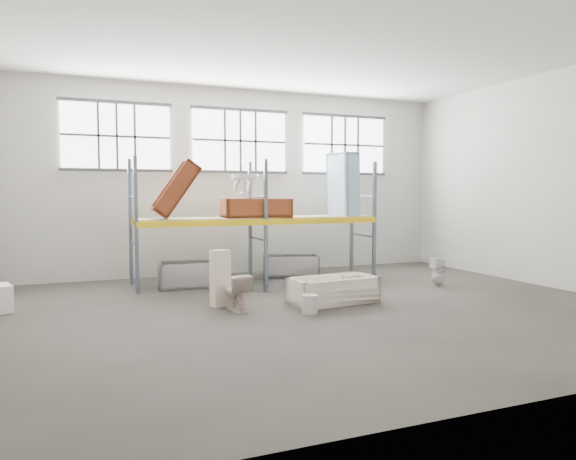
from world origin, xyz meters
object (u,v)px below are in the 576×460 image
cistern_tall (220,278)px  rust_tub_flat (256,208)px  toilet_beige (236,292)px  blue_tub_upright (343,185)px  bucket (310,304)px  steel_tub_right (291,266)px  bathtub_beige (333,290)px  toilet_white (438,271)px  steel_tub_left (194,274)px

cistern_tall → rust_tub_flat: bearing=42.4°
toilet_beige → blue_tub_upright: 5.42m
toilet_beige → bucket: (1.17, -0.76, -0.17)m
toilet_beige → rust_tub_flat: rust_tub_flat is taller
steel_tub_right → blue_tub_upright: 2.55m
toilet_beige → rust_tub_flat: (1.41, 2.93, 1.48)m
bathtub_beige → blue_tub_upright: bearing=54.4°
bathtub_beige → steel_tub_right: (0.56, 3.55, 0.01)m
cistern_tall → steel_tub_right: bearing=32.9°
toilet_beige → toilet_white: toilet_white is taller
rust_tub_flat → bucket: size_ratio=4.82×
toilet_white → steel_tub_right: (-2.63, 2.75, -0.08)m
cistern_tall → blue_tub_upright: size_ratio=0.64×
toilet_beige → steel_tub_left: size_ratio=0.42×
blue_tub_upright → bucket: bearing=-125.2°
cistern_tall → steel_tub_left: cistern_tall is taller
toilet_beige → rust_tub_flat: 3.57m
cistern_tall → steel_tub_right: cistern_tall is taller
cistern_tall → bucket: bearing=-57.1°
bathtub_beige → steel_tub_left: size_ratio=1.07×
blue_tub_upright → toilet_beige: bearing=-141.4°
toilet_white → steel_tub_left: (-5.39, 2.02, -0.05)m
steel_tub_left → rust_tub_flat: rust_tub_flat is taller
steel_tub_left → rust_tub_flat: 2.22m
toilet_beige → blue_tub_upright: blue_tub_upright is taller
toilet_white → blue_tub_upright: size_ratio=0.40×
steel_tub_left → blue_tub_upright: 4.64m
toilet_white → steel_tub_right: 3.81m
toilet_beige → bathtub_beige: bearing=169.9°
rust_tub_flat → steel_tub_right: bearing=25.4°
rust_tub_flat → bucket: rust_tub_flat is taller
toilet_beige → cistern_tall: 0.54m
cistern_tall → blue_tub_upright: blue_tub_upright is taller
bathtub_beige → steel_tub_right: steel_tub_right is taller
cistern_tall → bucket: cistern_tall is taller
steel_tub_left → bucket: steel_tub_left is taller
toilet_beige → toilet_white: 5.24m
toilet_white → blue_tub_upright: (-1.27, 2.41, 2.05)m
steel_tub_left → steel_tub_right: (2.76, 0.73, -0.03)m
rust_tub_flat → bucket: (-0.24, -3.69, -1.65)m
bathtub_beige → steel_tub_left: steel_tub_left is taller
cistern_tall → toilet_white: 5.38m
toilet_beige → cistern_tall: (-0.17, 0.46, 0.20)m
cistern_tall → rust_tub_flat: (1.59, 2.47, 1.27)m
bathtub_beige → steel_tub_left: bearing=123.3°
blue_tub_upright → bucket: blue_tub_upright is taller
cistern_tall → rust_tub_flat: rust_tub_flat is taller
toilet_white → toilet_beige: bearing=-79.3°
blue_tub_upright → bucket: 5.26m
bathtub_beige → steel_tub_left: 3.58m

